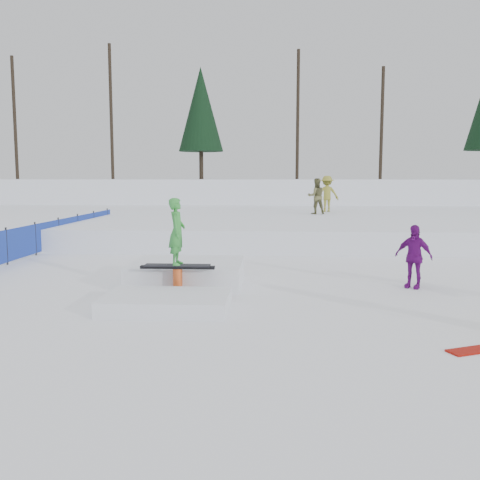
# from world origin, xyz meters

# --- Properties ---
(ground) EXTENTS (120.00, 120.00, 0.00)m
(ground) POSITION_xyz_m (0.00, 0.00, 0.00)
(ground) COLOR white
(snow_berm) EXTENTS (60.00, 14.00, 2.40)m
(snow_berm) POSITION_xyz_m (0.00, 30.00, 1.20)
(snow_berm) COLOR white
(snow_berm) RESTS_ON ground
(snow_midrise) EXTENTS (50.00, 18.00, 0.80)m
(snow_midrise) POSITION_xyz_m (0.00, 16.00, 0.40)
(snow_midrise) COLOR white
(snow_midrise) RESTS_ON ground
(safety_fence) EXTENTS (0.05, 16.00, 1.10)m
(safety_fence) POSITION_xyz_m (-6.50, 6.60, 0.55)
(safety_fence) COLOR #1A3399
(safety_fence) RESTS_ON ground
(treeline) EXTENTS (40.24, 4.22, 10.50)m
(treeline) POSITION_xyz_m (6.18, 28.28, 7.45)
(treeline) COLOR black
(treeline) RESTS_ON snow_berm
(walker_olive) EXTENTS (0.92, 0.78, 1.69)m
(walker_olive) POSITION_xyz_m (3.28, 15.31, 1.65)
(walker_olive) COLOR brown
(walker_olive) RESTS_ON snow_midrise
(walker_ygreen) EXTENTS (1.20, 0.71, 1.82)m
(walker_ygreen) POSITION_xyz_m (3.95, 17.04, 1.71)
(walker_ygreen) COLOR olive
(walker_ygreen) RESTS_ON snow_midrise
(spectator_purple) EXTENTS (0.92, 0.78, 1.47)m
(spectator_purple) POSITION_xyz_m (4.50, 2.11, 0.73)
(spectator_purple) COLOR #6B0E77
(spectator_purple) RESTS_ON ground
(jib_rail_feature) EXTENTS (2.60, 4.40, 2.11)m
(jib_rail_feature) POSITION_xyz_m (-0.77, 1.48, 0.30)
(jib_rail_feature) COLOR white
(jib_rail_feature) RESTS_ON ground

